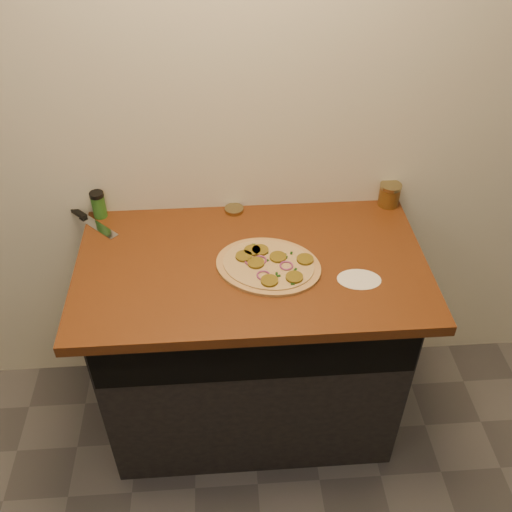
{
  "coord_description": "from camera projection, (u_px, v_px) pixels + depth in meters",
  "views": [
    {
      "loc": [
        -0.09,
        -0.06,
        2.17
      ],
      "look_at": [
        0.01,
        1.39,
        0.95
      ],
      "focal_mm": 40.0,
      "sensor_mm": 36.0,
      "label": 1
    }
  ],
  "objects": [
    {
      "name": "spice_shaker",
      "position": [
        99.0,
        205.0,
        2.12
      ],
      "size": [
        0.05,
        0.05,
        0.11
      ],
      "color": "#275F1E",
      "rests_on": "countertop"
    },
    {
      "name": "salsa_jar",
      "position": [
        389.0,
        194.0,
        2.18
      ],
      "size": [
        0.08,
        0.08,
        0.09
      ],
      "color": "maroon",
      "rests_on": "countertop"
    },
    {
      "name": "flour_spill",
      "position": [
        359.0,
        279.0,
        1.88
      ],
      "size": [
        0.16,
        0.16,
        0.0
      ],
      "primitive_type": "cylinder",
      "rotation": [
        0.0,
        0.0,
        -0.1
      ],
      "color": "silver",
      "rests_on": "countertop"
    },
    {
      "name": "mason_jar_lid",
      "position": [
        234.0,
        210.0,
        2.17
      ],
      "size": [
        0.09,
        0.09,
        0.02
      ],
      "primitive_type": "cylinder",
      "rotation": [
        0.0,
        0.0,
        -0.26
      ],
      "color": "#938255",
      "rests_on": "countertop"
    },
    {
      "name": "pizza",
      "position": [
        268.0,
        265.0,
        1.92
      ],
      "size": [
        0.45,
        0.45,
        0.02
      ],
      "color": "tan",
      "rests_on": "countertop"
    },
    {
      "name": "chefs_knife",
      "position": [
        87.0,
        219.0,
        2.13
      ],
      "size": [
        0.22,
        0.22,
        0.02
      ],
      "color": "#B7BAC1",
      "rests_on": "countertop"
    },
    {
      "name": "cabinet",
      "position": [
        251.0,
        345.0,
        2.28
      ],
      "size": [
        1.1,
        0.6,
        0.86
      ],
      "primitive_type": "cube",
      "color": "black",
      "rests_on": "ground"
    },
    {
      "name": "countertop",
      "position": [
        251.0,
        265.0,
        1.96
      ],
      "size": [
        1.2,
        0.7,
        0.04
      ],
      "primitive_type": "cube",
      "color": "#602E12",
      "rests_on": "cabinet"
    }
  ]
}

